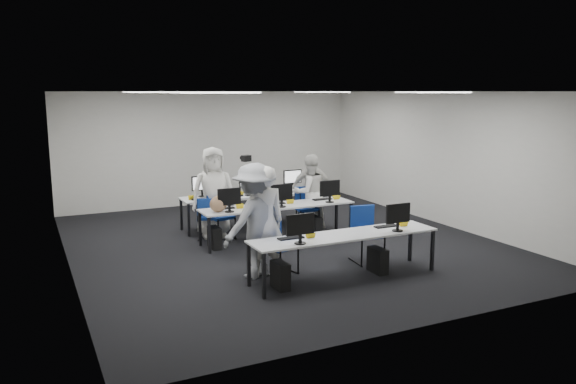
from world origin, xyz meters
name	(u,v)px	position (x,y,z in m)	size (l,w,h in m)	color
room	(282,169)	(0.00, 0.00, 1.50)	(9.00, 9.02, 3.00)	black
ceiling_panels	(282,92)	(0.00, 0.00, 2.98)	(5.20, 4.60, 0.02)	white
desk_front	(345,237)	(0.00, -2.40, 0.68)	(3.20, 0.70, 0.73)	silver
desk_mid	(278,208)	(0.00, 0.20, 0.68)	(3.20, 0.70, 0.73)	silver
desk_back	(252,196)	(0.00, 1.60, 0.68)	(3.20, 0.70, 0.73)	silver
equipment_front	(335,258)	(-0.19, -2.42, 0.36)	(2.51, 0.41, 1.19)	#0C299D
equipment_mid	(270,224)	(-0.19, 0.18, 0.36)	(2.91, 0.41, 1.19)	white
equipment_back	(260,209)	(0.19, 1.62, 0.36)	(2.91, 0.41, 1.19)	white
chair_0	(279,257)	(-0.86, -1.74, 0.29)	(0.59, 0.61, 0.92)	navy
chair_1	(367,245)	(0.82, -1.81, 0.31)	(0.54, 0.58, 0.99)	navy
chair_2	(221,225)	(-1.00, 0.83, 0.28)	(0.52, 0.56, 0.90)	navy
chair_3	(266,223)	(-0.08, 0.65, 0.28)	(0.55, 0.57, 0.89)	navy
chair_4	(307,216)	(0.95, 0.76, 0.29)	(0.54, 0.57, 0.93)	navy
chair_5	(208,225)	(-1.23, 0.97, 0.28)	(0.56, 0.58, 0.87)	navy
chair_6	(265,217)	(0.13, 1.14, 0.28)	(0.52, 0.55, 0.89)	navy
chair_7	(306,215)	(1.07, 1.00, 0.26)	(0.49, 0.51, 0.82)	navy
handbag	(219,204)	(-1.28, 0.11, 0.89)	(0.39, 0.25, 0.32)	#936A4C
student_0	(264,222)	(-1.13, -1.76, 0.92)	(0.67, 0.44, 1.83)	silver
student_1	(309,192)	(1.03, 0.80, 0.82)	(0.80, 0.62, 1.64)	silver
student_2	(214,192)	(-1.07, 1.07, 0.94)	(0.92, 0.60, 1.88)	silver
student_3	(312,190)	(1.26, 1.12, 0.81)	(0.95, 0.40, 1.62)	silver
photographer	(255,221)	(-1.28, -1.70, 0.94)	(1.21, 0.70, 1.88)	slate
dslr_camera	(246,158)	(-1.35, -1.53, 1.94)	(0.14, 0.18, 0.10)	black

